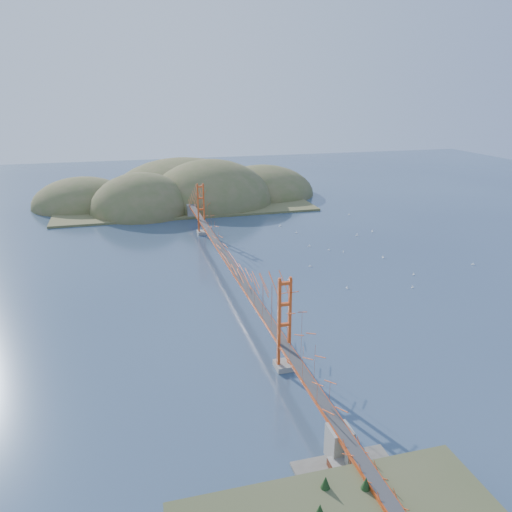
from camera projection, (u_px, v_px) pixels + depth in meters
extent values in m
plane|color=#2F435F|center=(230.00, 280.00, 87.41)|extent=(320.00, 320.00, 0.00)
cube|color=gray|center=(283.00, 366.00, 59.89)|extent=(2.00, 2.40, 0.70)
cube|color=gray|center=(202.00, 232.00, 114.71)|extent=(2.00, 2.40, 0.70)
cube|color=#B83D14|center=(230.00, 262.00, 86.35)|extent=(1.40, 92.00, 0.16)
cube|color=#B83D14|center=(230.00, 263.00, 86.41)|extent=(1.33, 92.00, 0.24)
cube|color=#38383A|center=(230.00, 262.00, 86.32)|extent=(1.19, 92.00, 0.03)
cube|color=gray|center=(339.00, 444.00, 44.85)|extent=(2.00, 2.20, 3.30)
cube|color=gray|center=(192.00, 211.00, 128.91)|extent=(2.20, 2.60, 3.30)
cube|color=#B83D14|center=(372.00, 477.00, 38.84)|extent=(1.40, 12.00, 0.16)
cube|color=#B83D14|center=(372.00, 479.00, 38.92)|extent=(1.33, 12.00, 0.30)
cube|color=gray|center=(377.00, 505.00, 38.51)|extent=(0.50, 0.70, 2.95)
cube|color=gray|center=(359.00, 477.00, 41.25)|extent=(0.50, 0.70, 2.95)
cube|color=gray|center=(349.00, 460.00, 43.08)|extent=(0.50, 0.70, 2.95)
cube|color=#59544C|center=(350.00, 477.00, 43.06)|extent=(9.00, 6.00, 0.24)
cube|color=brown|center=(351.00, 466.00, 43.64)|extent=(3.70, 2.30, 0.75)
cube|color=gray|center=(352.00, 462.00, 43.50)|extent=(3.70, 2.30, 0.10)
cylinder|color=white|center=(352.00, 458.00, 43.36)|extent=(0.03, 0.03, 1.00)
cube|color=#404929|center=(318.00, 502.00, 39.53)|extent=(24.00, 3.00, 1.80)
cone|color=black|center=(377.00, 497.00, 36.86)|extent=(0.43, 0.43, 0.62)
cone|color=black|center=(311.00, 488.00, 37.68)|extent=(0.44, 0.44, 0.63)
cone|color=black|center=(377.00, 469.00, 39.42)|extent=(0.62, 0.62, 0.89)
cone|color=black|center=(230.00, 505.00, 36.06)|extent=(0.57, 0.57, 0.82)
cube|color=brown|center=(183.00, 202.00, 145.81)|extent=(70.00, 40.00, 0.60)
ellipsoid|color=brown|center=(143.00, 211.00, 135.59)|extent=(28.00, 28.00, 21.00)
ellipsoid|color=brown|center=(211.00, 203.00, 146.05)|extent=(36.00, 36.00, 25.00)
ellipsoid|color=brown|center=(263.00, 194.00, 157.84)|extent=(32.00, 32.00, 18.00)
ellipsoid|color=brown|center=(83.00, 205.00, 142.57)|extent=(28.00, 28.00, 16.00)
ellipsoid|color=brown|center=(184.00, 193.00, 159.18)|extent=(44.00, 44.00, 22.00)
cube|color=white|center=(357.00, 235.00, 113.39)|extent=(0.61, 0.22, 0.11)
cylinder|color=white|center=(357.00, 234.00, 113.28)|extent=(0.02, 0.02, 0.66)
cube|color=white|center=(413.00, 275.00, 89.74)|extent=(0.55, 0.42, 0.10)
cylinder|color=white|center=(414.00, 273.00, 89.65)|extent=(0.02, 0.02, 0.58)
cube|color=white|center=(343.00, 252.00, 102.02)|extent=(0.40, 0.48, 0.09)
cylinder|color=white|center=(343.00, 251.00, 101.94)|extent=(0.01, 0.01, 0.52)
cube|color=white|center=(289.00, 280.00, 87.29)|extent=(0.35, 0.65, 0.11)
cylinder|color=white|center=(289.00, 278.00, 87.18)|extent=(0.02, 0.02, 0.67)
cube|color=white|center=(347.00, 288.00, 83.75)|extent=(0.33, 0.55, 0.10)
cylinder|color=white|center=(347.00, 286.00, 83.66)|extent=(0.02, 0.02, 0.57)
cube|color=white|center=(280.00, 226.00, 120.96)|extent=(0.62, 0.21, 0.11)
cylinder|color=white|center=(280.00, 225.00, 120.85)|extent=(0.02, 0.02, 0.67)
cube|color=white|center=(372.00, 231.00, 116.56)|extent=(0.33, 0.63, 0.11)
cylinder|color=white|center=(372.00, 230.00, 116.45)|extent=(0.02, 0.02, 0.65)
cube|color=white|center=(412.00, 288.00, 83.95)|extent=(0.49, 0.22, 0.09)
cylinder|color=white|center=(412.00, 286.00, 83.86)|extent=(0.01, 0.01, 0.51)
cube|color=white|center=(383.00, 257.00, 98.79)|extent=(0.21, 0.60, 0.11)
cylinder|color=white|center=(383.00, 256.00, 98.68)|extent=(0.02, 0.02, 0.65)
cube|color=white|center=(329.00, 250.00, 103.36)|extent=(0.43, 0.47, 0.09)
cylinder|color=white|center=(329.00, 249.00, 103.28)|extent=(0.01, 0.01, 0.52)
cube|color=white|center=(473.00, 265.00, 94.84)|extent=(0.60, 0.43, 0.11)
cylinder|color=white|center=(473.00, 263.00, 94.74)|extent=(0.02, 0.02, 0.63)
cube|color=white|center=(309.00, 246.00, 105.77)|extent=(0.59, 0.36, 0.10)
cylinder|color=white|center=(309.00, 245.00, 105.67)|extent=(0.02, 0.02, 0.61)
cube|color=white|center=(349.00, 215.00, 131.70)|extent=(0.38, 0.59, 0.10)
cylinder|color=white|center=(349.00, 214.00, 131.61)|extent=(0.02, 0.02, 0.62)
cube|color=white|center=(296.00, 233.00, 115.56)|extent=(0.49, 0.21, 0.09)
cylinder|color=white|center=(296.00, 232.00, 115.47)|extent=(0.01, 0.01, 0.51)
cube|color=white|center=(310.00, 266.00, 93.93)|extent=(0.55, 0.42, 0.10)
cylinder|color=white|center=(310.00, 265.00, 93.83)|extent=(0.02, 0.02, 0.58)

